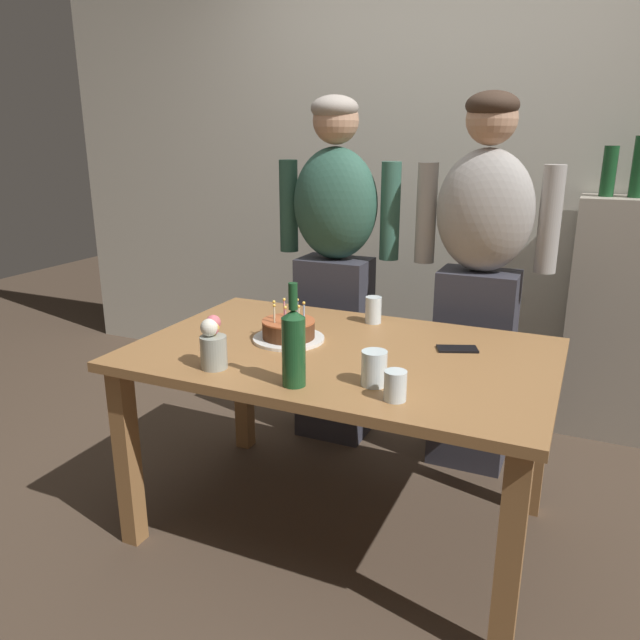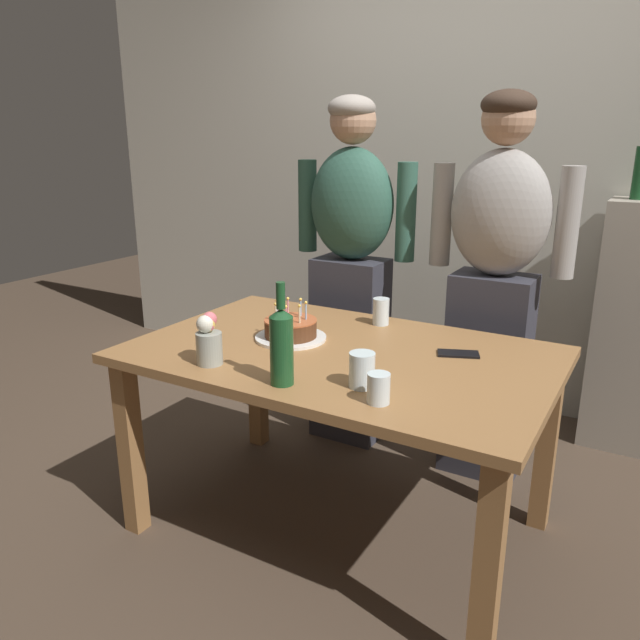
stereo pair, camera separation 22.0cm
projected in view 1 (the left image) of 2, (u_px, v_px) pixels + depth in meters
name	position (u px, v px, depth m)	size (l,w,h in m)	color
ground_plane	(340.00, 524.00, 2.43)	(10.00, 10.00, 0.00)	#47382B
back_wall	(448.00, 170.00, 3.41)	(5.20, 0.10, 2.60)	beige
dining_table	(342.00, 375.00, 2.25)	(1.50, 0.96, 0.74)	olive
birthday_cake	(289.00, 331.00, 2.31)	(0.27, 0.27, 0.15)	white
water_glass_near	(373.00, 310.00, 2.52)	(0.07, 0.07, 0.11)	silver
water_glass_far	(395.00, 386.00, 1.79)	(0.07, 0.07, 0.09)	silver
water_glass_side	(374.00, 368.00, 1.89)	(0.08, 0.08, 0.11)	silver
wine_bottle	(294.00, 346.00, 1.87)	(0.07, 0.07, 0.33)	#194723
cell_phone	(457.00, 349.00, 2.22)	(0.14, 0.07, 0.01)	black
flower_vase	(213.00, 342.00, 2.02)	(0.09, 0.09, 0.18)	#999E93
person_man_bearded	(335.00, 268.00, 2.94)	(0.61, 0.27, 1.66)	#33333D
person_woman_cardigan	(479.00, 282.00, 2.67)	(0.61, 0.27, 1.66)	#33333D
shelf_cabinet	(632.00, 318.00, 3.02)	(0.60, 0.30, 1.49)	#9E9384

